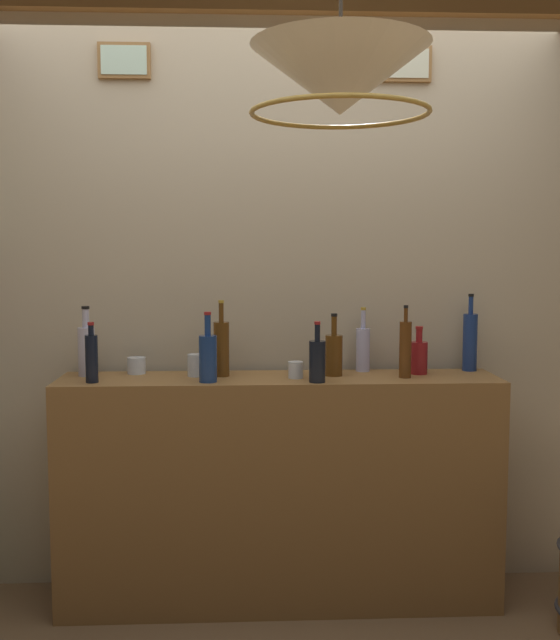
{
  "coord_description": "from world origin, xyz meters",
  "views": [
    {
      "loc": [
        -0.15,
        -2.32,
        1.54
      ],
      "look_at": [
        0.0,
        0.79,
        1.24
      ],
      "focal_mm": 42.06,
      "sensor_mm": 36.0,
      "label": 1
    }
  ],
  "objects_px": {
    "liquor_bottle_tequila": "(317,360)",
    "liquor_bottle_scotch": "(363,348)",
    "liquor_bottle_rye": "(208,357)",
    "glass_tumbler_shot": "(196,365)",
    "liquor_bottle_port": "(221,348)",
    "pendant_lamp": "(340,82)",
    "liquor_bottle_vodka": "(405,349)",
    "glass_tumbler_highball": "(296,370)",
    "liquor_bottle_sherry": "(86,349)",
    "liquor_bottle_brandy": "(334,354)",
    "glass_tumbler_rocks": "(137,365)",
    "liquor_bottle_vermouth": "(92,357)",
    "liquor_bottle_rum": "(470,341)",
    "liquor_bottle_gin": "(419,356)"
  },
  "relations": [
    {
      "from": "liquor_bottle_brandy",
      "to": "liquor_bottle_gin",
      "type": "bearing_deg",
      "value": 4.22
    },
    {
      "from": "liquor_bottle_port",
      "to": "pendant_lamp",
      "type": "distance_m",
      "value": 1.29
    },
    {
      "from": "liquor_bottle_sherry",
      "to": "glass_tumbler_shot",
      "type": "distance_m",
      "value": 0.48
    },
    {
      "from": "liquor_bottle_rum",
      "to": "liquor_bottle_gin",
      "type": "bearing_deg",
      "value": -162.96
    },
    {
      "from": "liquor_bottle_gin",
      "to": "pendant_lamp",
      "type": "distance_m",
      "value": 1.35
    },
    {
      "from": "liquor_bottle_port",
      "to": "liquor_bottle_brandy",
      "type": "xyz_separation_m",
      "value": [
        0.48,
        -0.01,
        -0.03
      ]
    },
    {
      "from": "liquor_bottle_vodka",
      "to": "liquor_bottle_gin",
      "type": "bearing_deg",
      "value": 48.66
    },
    {
      "from": "glass_tumbler_shot",
      "to": "glass_tumbler_highball",
      "type": "bearing_deg",
      "value": -9.33
    },
    {
      "from": "liquor_bottle_vodka",
      "to": "liquor_bottle_scotch",
      "type": "height_order",
      "value": "liquor_bottle_vodka"
    },
    {
      "from": "glass_tumbler_shot",
      "to": "liquor_bottle_gin",
      "type": "bearing_deg",
      "value": 0.58
    },
    {
      "from": "liquor_bottle_vodka",
      "to": "liquor_bottle_brandy",
      "type": "distance_m",
      "value": 0.3
    },
    {
      "from": "liquor_bottle_brandy",
      "to": "glass_tumbler_rocks",
      "type": "xyz_separation_m",
      "value": [
        -0.86,
        0.09,
        -0.06
      ]
    },
    {
      "from": "liquor_bottle_brandy",
      "to": "glass_tumbler_rocks",
      "type": "relative_size",
      "value": 3.39
    },
    {
      "from": "liquor_bottle_scotch",
      "to": "glass_tumbler_highball",
      "type": "xyz_separation_m",
      "value": [
        -0.31,
        -0.17,
        -0.07
      ]
    },
    {
      "from": "liquor_bottle_gin",
      "to": "liquor_bottle_vermouth",
      "type": "bearing_deg",
      "value": -174.04
    },
    {
      "from": "liquor_bottle_tequila",
      "to": "glass_tumbler_shot",
      "type": "relative_size",
      "value": 2.65
    },
    {
      "from": "liquor_bottle_vodka",
      "to": "glass_tumbler_highball",
      "type": "height_order",
      "value": "liquor_bottle_vodka"
    },
    {
      "from": "liquor_bottle_sherry",
      "to": "liquor_bottle_vodka",
      "type": "xyz_separation_m",
      "value": [
        1.36,
        -0.11,
        0.01
      ]
    },
    {
      "from": "liquor_bottle_vodka",
      "to": "glass_tumbler_rocks",
      "type": "relative_size",
      "value": 3.89
    },
    {
      "from": "liquor_bottle_scotch",
      "to": "liquor_bottle_sherry",
      "type": "bearing_deg",
      "value": -176.92
    },
    {
      "from": "liquor_bottle_scotch",
      "to": "glass_tumbler_shot",
      "type": "distance_m",
      "value": 0.74
    },
    {
      "from": "liquor_bottle_sherry",
      "to": "liquor_bottle_tequila",
      "type": "bearing_deg",
      "value": -11.6
    },
    {
      "from": "liquor_bottle_brandy",
      "to": "liquor_bottle_scotch",
      "type": "distance_m",
      "value": 0.18
    },
    {
      "from": "liquor_bottle_rum",
      "to": "liquor_bottle_port",
      "type": "relative_size",
      "value": 1.06
    },
    {
      "from": "liquor_bottle_rum",
      "to": "liquor_bottle_vermouth",
      "type": "relative_size",
      "value": 1.39
    },
    {
      "from": "pendant_lamp",
      "to": "liquor_bottle_rum",
      "type": "bearing_deg",
      "value": 51.16
    },
    {
      "from": "liquor_bottle_vermouth",
      "to": "pendant_lamp",
      "type": "relative_size",
      "value": 0.41
    },
    {
      "from": "liquor_bottle_tequila",
      "to": "glass_tumbler_shot",
      "type": "distance_m",
      "value": 0.54
    },
    {
      "from": "liquor_bottle_gin",
      "to": "pendant_lamp",
      "type": "bearing_deg",
      "value": -119.7
    },
    {
      "from": "liquor_bottle_scotch",
      "to": "liquor_bottle_rye",
      "type": "bearing_deg",
      "value": -160.47
    },
    {
      "from": "liquor_bottle_vodka",
      "to": "glass_tumbler_shot",
      "type": "bearing_deg",
      "value": 174.8
    },
    {
      "from": "liquor_bottle_rye",
      "to": "liquor_bottle_tequila",
      "type": "bearing_deg",
      "value": -3.19
    },
    {
      "from": "liquor_bottle_vermouth",
      "to": "glass_tumbler_shot",
      "type": "xyz_separation_m",
      "value": [
        0.42,
        0.13,
        -0.06
      ]
    },
    {
      "from": "liquor_bottle_rye",
      "to": "glass_tumbler_shot",
      "type": "relative_size",
      "value": 3.06
    },
    {
      "from": "liquor_bottle_rye",
      "to": "glass_tumbler_rocks",
      "type": "height_order",
      "value": "liquor_bottle_rye"
    },
    {
      "from": "liquor_bottle_vermouth",
      "to": "liquor_bottle_sherry",
      "type": "bearing_deg",
      "value": 108.33
    },
    {
      "from": "liquor_bottle_vodka",
      "to": "glass_tumbler_shot",
      "type": "xyz_separation_m",
      "value": [
        -0.89,
        0.08,
        -0.08
      ]
    },
    {
      "from": "glass_tumbler_rocks",
      "to": "liquor_bottle_tequila",
      "type": "bearing_deg",
      "value": -17.66
    },
    {
      "from": "liquor_bottle_tequila",
      "to": "liquor_bottle_scotch",
      "type": "bearing_deg",
      "value": 49.03
    },
    {
      "from": "liquor_bottle_scotch",
      "to": "glass_tumbler_rocks",
      "type": "xyz_separation_m",
      "value": [
        -1.0,
        -0.02,
        -0.07
      ]
    },
    {
      "from": "liquor_bottle_vermouth",
      "to": "glass_tumbler_shot",
      "type": "distance_m",
      "value": 0.44
    },
    {
      "from": "pendant_lamp",
      "to": "liquor_bottle_tequila",
      "type": "bearing_deg",
      "value": 90.73
    },
    {
      "from": "liquor_bottle_rye",
      "to": "liquor_bottle_scotch",
      "type": "bearing_deg",
      "value": 19.53
    },
    {
      "from": "liquor_bottle_rum",
      "to": "liquor_bottle_vermouth",
      "type": "distance_m",
      "value": 1.65
    },
    {
      "from": "liquor_bottle_rum",
      "to": "liquor_bottle_vodka",
      "type": "xyz_separation_m",
      "value": [
        -0.33,
        -0.17,
        -0.01
      ]
    },
    {
      "from": "liquor_bottle_sherry",
      "to": "glass_tumbler_highball",
      "type": "relative_size",
      "value": 4.28
    },
    {
      "from": "liquor_bottle_vermouth",
      "to": "liquor_bottle_brandy",
      "type": "bearing_deg",
      "value": 6.6
    },
    {
      "from": "liquor_bottle_rum",
      "to": "liquor_bottle_rye",
      "type": "relative_size",
      "value": 1.19
    },
    {
      "from": "liquor_bottle_tequila",
      "to": "liquor_bottle_port",
      "type": "height_order",
      "value": "liquor_bottle_port"
    },
    {
      "from": "liquor_bottle_vermouth",
      "to": "liquor_bottle_rye",
      "type": "bearing_deg",
      "value": -1.27
    }
  ]
}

